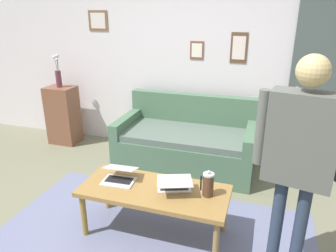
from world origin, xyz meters
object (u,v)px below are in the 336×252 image
at_px(couch, 186,143).
at_px(flower_vase, 58,75).
at_px(french_press, 208,184).
at_px(interior_door, 324,90).
at_px(coffee_table, 154,194).
at_px(side_shelf, 63,115).
at_px(person_standing, 300,150).
at_px(laptop_left, 174,184).
at_px(laptop_center, 119,177).

xyz_separation_m(couch, flower_vase, (1.97, -0.18, 0.74)).
bearing_deg(french_press, interior_door, -119.88).
distance_m(interior_door, coffee_table, 2.48).
distance_m(couch, side_shelf, 1.98).
height_order(side_shelf, person_standing, person_standing).
height_order(coffee_table, french_press, french_press).
relative_size(interior_door, flower_vase, 4.29).
relative_size(coffee_table, laptop_left, 3.10).
distance_m(coffee_table, laptop_left, 0.20).
relative_size(interior_door, side_shelf, 2.36).
height_order(coffee_table, side_shelf, side_shelf).
height_order(laptop_center, side_shelf, side_shelf).
height_order(interior_door, flower_vase, interior_door).
relative_size(laptop_center, french_press, 1.29).
bearing_deg(interior_door, person_standing, 78.59).
bearing_deg(laptop_center, coffee_table, 173.81).
bearing_deg(flower_vase, coffee_table, 142.43).
distance_m(coffee_table, person_standing, 1.30).
bearing_deg(french_press, laptop_left, -1.81).
distance_m(laptop_center, french_press, 0.82).
bearing_deg(flower_vase, person_standing, 150.19).
bearing_deg(couch, side_shelf, -5.15).
xyz_separation_m(interior_door, laptop_center, (1.86, 1.83, -0.52)).
xyz_separation_m(french_press, side_shelf, (2.50, -1.52, -0.13)).
relative_size(couch, coffee_table, 1.32).
xyz_separation_m(flower_vase, person_standing, (-3.12, 1.79, 0.04)).
bearing_deg(couch, french_press, 111.60).
bearing_deg(coffee_table, person_standing, 168.37).
height_order(coffee_table, person_standing, person_standing).
height_order(couch, laptop_left, couch).
height_order(flower_vase, person_standing, person_standing).
height_order(laptop_center, person_standing, person_standing).
distance_m(coffee_table, flower_vase, 2.64).
xyz_separation_m(laptop_left, side_shelf, (2.20, -1.51, -0.08)).
distance_m(side_shelf, flower_vase, 0.61).
relative_size(couch, french_press, 7.27).
relative_size(coffee_table, french_press, 5.53).
height_order(interior_door, french_press, interior_door).
bearing_deg(interior_door, flower_vase, 4.83).
relative_size(french_press, person_standing, 0.14).
bearing_deg(laptop_left, french_press, 178.19).
relative_size(couch, flower_vase, 3.58).
xyz_separation_m(side_shelf, person_standing, (-3.12, 1.79, 0.65)).
xyz_separation_m(interior_door, side_shelf, (3.55, 0.30, -0.59)).
relative_size(laptop_center, flower_vase, 0.64).
relative_size(laptop_left, laptop_center, 1.38).
bearing_deg(coffee_table, flower_vase, -37.57).
xyz_separation_m(couch, coffee_table, (-0.07, 1.39, 0.11)).
bearing_deg(laptop_left, coffee_table, 18.01).
relative_size(french_press, flower_vase, 0.49).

